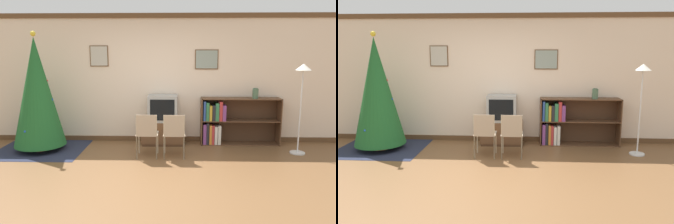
% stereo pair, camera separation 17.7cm
% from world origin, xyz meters
% --- Properties ---
extents(ground_plane, '(24.00, 24.00, 0.00)m').
position_xyz_m(ground_plane, '(0.00, 0.00, 0.00)').
color(ground_plane, brown).
extents(wall_back, '(8.43, 0.11, 2.70)m').
position_xyz_m(wall_back, '(0.00, 2.29, 1.35)').
color(wall_back, beige).
rests_on(wall_back, ground_plane).
extents(area_rug, '(1.71, 1.47, 0.01)m').
position_xyz_m(area_rug, '(-2.20, 1.50, 0.00)').
color(area_rug, '#23283D').
rests_on(area_rug, ground_plane).
extents(christmas_tree, '(0.99, 0.99, 2.30)m').
position_xyz_m(christmas_tree, '(-2.20, 1.50, 1.15)').
color(christmas_tree, maroon).
rests_on(christmas_tree, area_rug).
extents(tv_console, '(0.87, 0.45, 0.49)m').
position_xyz_m(tv_console, '(0.20, 2.00, 0.25)').
color(tv_console, '#4C311E').
rests_on(tv_console, ground_plane).
extents(television, '(0.60, 0.44, 0.54)m').
position_xyz_m(television, '(0.20, 1.99, 0.77)').
color(television, '#9E9E99').
rests_on(television, tv_console).
extents(folding_chair_left, '(0.40, 0.40, 0.82)m').
position_xyz_m(folding_chair_left, '(-0.05, 1.08, 0.47)').
color(folding_chair_left, tan).
rests_on(folding_chair_left, ground_plane).
extents(folding_chair_right, '(0.40, 0.40, 0.82)m').
position_xyz_m(folding_chair_right, '(0.45, 1.08, 0.47)').
color(folding_chair_right, tan).
rests_on(folding_chair_right, ground_plane).
extents(bookshelf, '(1.63, 0.36, 0.98)m').
position_xyz_m(bookshelf, '(1.51, 2.05, 0.48)').
color(bookshelf, brown).
rests_on(bookshelf, ground_plane).
extents(vase, '(0.12, 0.12, 0.21)m').
position_xyz_m(vase, '(2.10, 2.01, 1.09)').
color(vase, '#47664C').
rests_on(vase, bookshelf).
extents(standing_lamp, '(0.28, 0.28, 1.71)m').
position_xyz_m(standing_lamp, '(2.81, 1.42, 1.31)').
color(standing_lamp, silver).
rests_on(standing_lamp, ground_plane).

